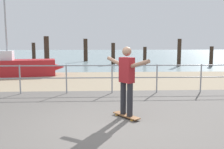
{
  "coord_description": "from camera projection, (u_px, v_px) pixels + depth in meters",
  "views": [
    {
      "loc": [
        -0.07,
        -5.14,
        1.82
      ],
      "look_at": [
        0.28,
        2.0,
        0.9
      ],
      "focal_mm": 39.41,
      "sensor_mm": 36.0,
      "label": 1
    }
  ],
  "objects": [
    {
      "name": "skateboard",
      "position": [
        126.0,
        116.0,
        5.97
      ],
      "size": [
        0.63,
        0.77,
        0.08
      ],
      "color": "brown",
      "rests_on": "ground"
    },
    {
      "name": "ground_plane",
      "position": [
        104.0,
        147.0,
        4.34
      ],
      "size": [
        24.0,
        10.0,
        0.04
      ],
      "primitive_type": "cube",
      "color": "#605B56",
      "rests_on": "ground"
    },
    {
      "name": "groyne_post_2",
      "position": [
        86.0,
        50.0,
        24.13
      ],
      "size": [
        0.4,
        0.4,
        2.23
      ],
      "primitive_type": "cylinder",
      "color": "#332319",
      "rests_on": "ground"
    },
    {
      "name": "beach_strip",
      "position": [
        101.0,
        80.0,
        12.27
      ],
      "size": [
        24.0,
        6.0,
        0.04
      ],
      "primitive_type": "cube",
      "color": "tan",
      "rests_on": "ground"
    },
    {
      "name": "groyne_post_1",
      "position": [
        47.0,
        52.0,
        18.17
      ],
      "size": [
        0.37,
        0.37,
        2.31
      ],
      "primitive_type": "cylinder",
      "color": "#332319",
      "rests_on": "ground"
    },
    {
      "name": "groyne_post_0",
      "position": [
        34.0,
        52.0,
        24.01
      ],
      "size": [
        0.35,
        0.35,
        1.85
      ],
      "primitive_type": "cylinder",
      "color": "#332319",
      "rests_on": "ground"
    },
    {
      "name": "groyne_post_6",
      "position": [
        211.0,
        56.0,
        19.22
      ],
      "size": [
        0.29,
        0.29,
        1.56
      ],
      "primitive_type": "cylinder",
      "color": "#332319",
      "rests_on": "ground"
    },
    {
      "name": "sailboat",
      "position": [
        17.0,
        67.0,
        13.47
      ],
      "size": [
        5.07,
        2.23,
        5.78
      ],
      "color": "#B21E23",
      "rests_on": "ground"
    },
    {
      "name": "groyne_post_3",
      "position": [
        113.0,
        54.0,
        20.83
      ],
      "size": [
        0.32,
        0.32,
        1.83
      ],
      "primitive_type": "cylinder",
      "color": "#332319",
      "rests_on": "ground"
    },
    {
      "name": "railing_fence",
      "position": [
        89.0,
        74.0,
        8.79
      ],
      "size": [
        11.48,
        0.05,
        1.05
      ],
      "color": "gray",
      "rests_on": "ground"
    },
    {
      "name": "groyne_post_4",
      "position": [
        145.0,
        56.0,
        20.01
      ],
      "size": [
        0.28,
        0.28,
        1.51
      ],
      "primitive_type": "cylinder",
      "color": "#332319",
      "rests_on": "ground"
    },
    {
      "name": "groyne_post_5",
      "position": [
        179.0,
        53.0,
        19.16
      ],
      "size": [
        0.3,
        0.3,
        2.14
      ],
      "primitive_type": "cylinder",
      "color": "#332319",
      "rests_on": "ground"
    },
    {
      "name": "skateboarder",
      "position": [
        127.0,
        77.0,
        5.85
      ],
      "size": [
        0.91,
        1.23,
        1.65
      ],
      "color": "#26262B",
      "rests_on": "skateboard"
    },
    {
      "name": "sea_surface",
      "position": [
        100.0,
        54.0,
        40.0
      ],
      "size": [
        72.0,
        50.0,
        0.04
      ],
      "primitive_type": "cube",
      "color": "#849EA3",
      "rests_on": "ground"
    }
  ]
}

